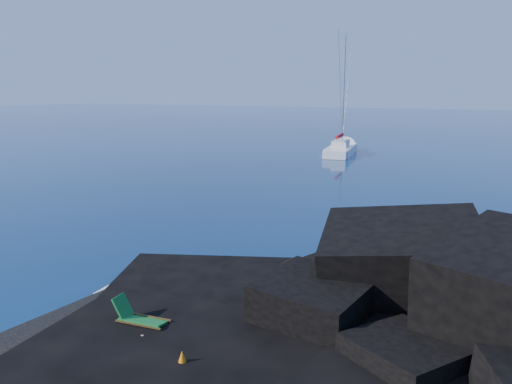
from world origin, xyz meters
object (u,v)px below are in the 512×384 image
Objects in this scene: sunbather at (130,335)px; marker_cone at (182,361)px; deck_chair at (143,314)px; sailboat at (341,154)px.

marker_cone is (2.24, -0.65, 0.11)m from sunbather.
deck_chair is 2.62m from marker_cone.
deck_chair is 0.85× the size of sunbather.
sailboat is 23.34× the size of marker_cone.
sailboat is at bearing 103.46° from sunbather.
sunbather is at bearing 163.79° from marker_cone.
sailboat is 47.64m from marker_cone.
sunbather is (8.16, -45.84, 0.53)m from sailboat.
sailboat is 7.34× the size of sunbather.
deck_chair is at bearing 96.41° from sunbather.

